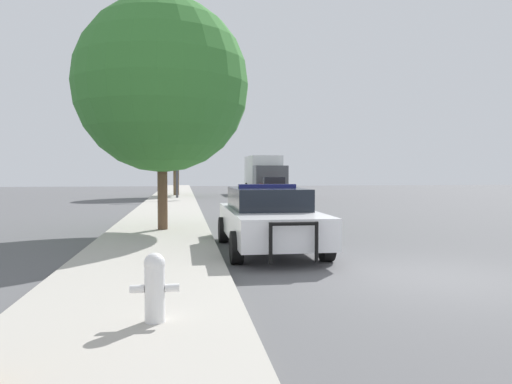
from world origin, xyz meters
name	(u,v)px	position (x,y,z in m)	size (l,w,h in m)	color
ground_plane	(437,279)	(0.00, 0.00, 0.00)	(110.00, 110.00, 0.00)	#565659
sidewalk_left	(138,285)	(-5.10, 0.00, 0.07)	(3.00, 110.00, 0.13)	#ADA89E
police_car	(269,217)	(-2.39, 3.49, 0.78)	(2.14, 5.12, 1.56)	white
fire_hydrant	(155,285)	(-4.71, -2.26, 0.56)	(0.56, 0.25, 0.80)	white
traffic_light	(196,148)	(-3.54, 25.19, 3.43)	(3.05, 0.35, 4.70)	#424247
car_background_oncoming	(273,187)	(1.80, 25.78, 0.77)	(2.12, 4.34, 1.48)	maroon
box_truck	(264,174)	(2.19, 31.97, 1.67)	(2.72, 6.70, 3.12)	#474C51
tree_sidewalk_far	(176,138)	(-4.88, 28.84, 4.33)	(4.73, 4.73, 6.58)	brown
tree_sidewalk_near	(162,85)	(-4.99, 7.08, 4.42)	(5.17, 5.17, 6.88)	brown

